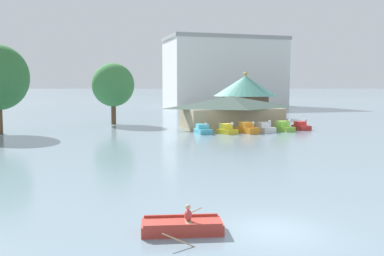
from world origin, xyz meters
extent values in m
plane|color=gray|center=(0.00, 0.00, 0.00)|extent=(2000.00, 2000.00, 0.00)
cube|color=#B7382D|center=(-3.66, 0.85, 0.22)|extent=(3.49, 2.03, 0.45)
cube|color=#B7382D|center=(-3.79, 0.22, 0.50)|extent=(3.07, 0.72, 0.10)
cube|color=#B7382D|center=(-3.53, 1.49, 0.50)|extent=(3.07, 0.72, 0.10)
cube|color=#997F5B|center=(-3.42, 0.80, 0.47)|extent=(0.47, 1.22, 0.04)
ellipsoid|color=#BF3F3F|center=(-3.42, 0.80, 0.71)|extent=(0.40, 0.49, 0.45)
sphere|color=tan|center=(-3.42, 0.80, 1.05)|extent=(0.22, 0.22, 0.22)
cylinder|color=tan|center=(-3.91, -0.75, 0.13)|extent=(1.83, 0.42, 0.88)
cylinder|color=tan|center=(-3.26, 2.43, 0.13)|extent=(1.83, 0.42, 0.88)
cube|color=#4CB7CC|center=(8.41, 35.11, 0.30)|extent=(1.63, 2.77, 0.60)
cube|color=#5DCDE2|center=(8.40, 35.46, 0.90)|extent=(1.37, 1.26, 0.59)
cylinder|color=#4CB7CC|center=(8.43, 34.01, 0.86)|extent=(0.14, 0.14, 0.52)
sphere|color=white|center=(8.43, 34.01, 1.29)|extent=(0.34, 0.34, 0.34)
cube|color=yellow|center=(11.29, 34.15, 0.28)|extent=(2.32, 2.71, 0.56)
cube|color=yellow|center=(11.20, 34.42, 0.90)|extent=(1.66, 1.44, 0.68)
cylinder|color=yellow|center=(11.60, 33.29, 0.85)|extent=(0.14, 0.14, 0.58)
sphere|color=white|center=(11.60, 33.29, 1.32)|extent=(0.36, 0.36, 0.36)
cube|color=orange|center=(14.08, 34.19, 0.38)|extent=(2.13, 3.25, 0.76)
cube|color=gold|center=(14.00, 34.56, 1.08)|extent=(1.57, 1.59, 0.64)
cylinder|color=orange|center=(14.33, 33.02, 1.00)|extent=(0.14, 0.14, 0.48)
sphere|color=white|center=(14.33, 33.02, 1.39)|extent=(0.30, 0.30, 0.30)
cube|color=white|center=(16.69, 34.56, 0.33)|extent=(1.94, 2.82, 0.66)
cube|color=white|center=(16.66, 34.89, 0.97)|extent=(1.55, 1.33, 0.61)
cylinder|color=white|center=(16.79, 33.50, 0.97)|extent=(0.14, 0.14, 0.61)
sphere|color=white|center=(16.79, 33.50, 1.45)|extent=(0.34, 0.34, 0.34)
cube|color=#8CCC3F|center=(19.58, 34.93, 0.30)|extent=(2.28, 3.05, 0.61)
cube|color=#A0E24F|center=(19.49, 35.26, 0.97)|extent=(1.65, 1.54, 0.73)
cylinder|color=#8CCC3F|center=(19.87, 33.89, 0.95)|extent=(0.14, 0.14, 0.68)
sphere|color=white|center=(19.87, 33.89, 1.47)|extent=(0.36, 0.36, 0.36)
cube|color=red|center=(22.77, 35.87, 0.31)|extent=(1.66, 2.67, 0.62)
cube|color=#E8423C|center=(22.76, 36.19, 0.88)|extent=(1.37, 1.23, 0.52)
cylinder|color=red|center=(22.82, 34.83, 0.95)|extent=(0.14, 0.14, 0.66)
sphere|color=white|center=(22.82, 34.83, 1.44)|extent=(0.33, 0.33, 0.33)
cube|color=tan|center=(14.61, 41.11, 1.41)|extent=(13.51, 7.22, 2.81)
pyramid|color=#42564C|center=(14.61, 41.11, 3.68)|extent=(14.59, 8.30, 1.73)
cylinder|color=brown|center=(23.86, 57.37, 2.05)|extent=(8.56, 8.56, 4.11)
cone|color=teal|center=(23.86, 57.37, 5.96)|extent=(11.77, 11.77, 3.70)
sphere|color=#B7993D|center=(23.86, 57.37, 8.16)|extent=(0.70, 0.70, 0.70)
cylinder|color=brown|center=(-0.81, 52.09, 1.38)|extent=(0.74, 0.74, 2.77)
ellipsoid|color=#3D7F42|center=(-0.81, 52.09, 6.14)|extent=(6.56, 6.56, 6.74)
cube|color=silver|center=(36.23, 100.66, 9.39)|extent=(32.69, 17.12, 18.78)
cube|color=#999993|center=(36.23, 100.66, 19.28)|extent=(33.35, 17.46, 1.00)
camera|label=1|loc=(-8.10, -15.47, 5.94)|focal=39.98mm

